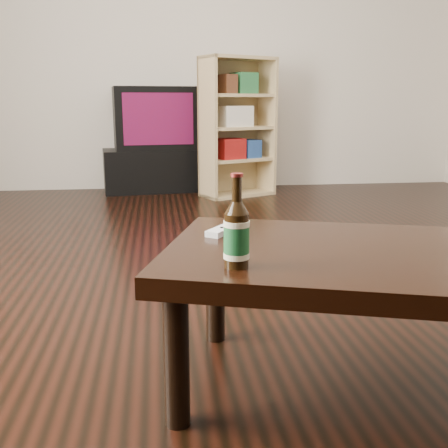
{
  "coord_description": "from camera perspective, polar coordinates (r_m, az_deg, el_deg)",
  "views": [
    {
      "loc": [
        -0.39,
        -1.96,
        0.81
      ],
      "look_at": [
        -0.24,
        -0.77,
        0.52
      ],
      "focal_mm": 42.0,
      "sensor_mm": 36.0,
      "label": 1
    }
  ],
  "objects": [
    {
      "name": "tv_stand",
      "position": [
        4.86,
        -7.32,
        5.89
      ],
      "size": [
        1.0,
        0.58,
        0.38
      ],
      "primitive_type": "cube",
      "rotation": [
        0.0,
        0.0,
        0.12
      ],
      "color": "black",
      "rests_on": "floor"
    },
    {
      "name": "bookshelf",
      "position": [
        4.53,
        1.27,
        10.73
      ],
      "size": [
        0.69,
        0.52,
        1.16
      ],
      "rotation": [
        0.0,
        0.0,
        0.43
      ],
      "color": "tan",
      "rests_on": "floor"
    },
    {
      "name": "remote",
      "position": [
        1.6,
        0.05,
        -0.59
      ],
      "size": [
        0.13,
        0.16,
        0.02
      ],
      "rotation": [
        0.0,
        0.0,
        -0.63
      ],
      "color": "silver",
      "rests_on": "coffee_table"
    },
    {
      "name": "beer_bottle",
      "position": [
        1.25,
        1.37,
        -1.18
      ],
      "size": [
        0.06,
        0.06,
        0.23
      ],
      "rotation": [
        0.0,
        0.0,
        -0.0
      ],
      "color": "black",
      "rests_on": "coffee_table"
    },
    {
      "name": "wall_back",
      "position": [
        5.02,
        -2.89,
        19.49
      ],
      "size": [
        5.0,
        0.02,
        2.7
      ],
      "primitive_type": "cube",
      "color": "beige",
      "rests_on": "ground"
    },
    {
      "name": "tv",
      "position": [
        4.83,
        -7.48,
        11.35
      ],
      "size": [
        0.78,
        0.54,
        0.55
      ],
      "rotation": [
        0.0,
        0.0,
        0.12
      ],
      "color": "black",
      "rests_on": "tv_stand"
    },
    {
      "name": "coffee_table",
      "position": [
        1.47,
        15.7,
        -4.85
      ],
      "size": [
        1.25,
        0.95,
        0.41
      ],
      "rotation": [
        0.0,
        0.0,
        -0.3
      ],
      "color": "black",
      "rests_on": "floor"
    },
    {
      "name": "floor",
      "position": [
        2.16,
        3.75,
        -8.83
      ],
      "size": [
        5.0,
        6.0,
        0.01
      ],
      "primitive_type": "cube",
      "color": "black",
      "rests_on": "ground"
    }
  ]
}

